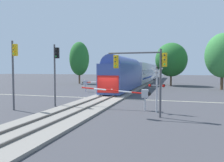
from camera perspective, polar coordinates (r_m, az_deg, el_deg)
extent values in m
plane|color=#3D3D42|center=(26.55, -1.44, -4.55)|extent=(220.00, 220.00, 0.00)
cube|color=beige|center=(26.55, -1.44, -4.54)|extent=(44.00, 0.20, 0.01)
cube|color=gray|center=(26.54, -1.44, -4.36)|extent=(4.40, 80.00, 0.18)
cube|color=#56514C|center=(26.74, -2.91, -3.96)|extent=(0.10, 80.00, 0.14)
cube|color=#56514C|center=(26.31, 0.05, -4.07)|extent=(0.10, 80.00, 0.14)
cube|color=#384C93|center=(35.47, 3.17, 1.06)|extent=(3.00, 17.73, 3.90)
cube|color=red|center=(26.93, -1.07, -0.84)|extent=(2.76, 0.08, 2.15)
cylinder|color=#384C93|center=(35.45, 3.18, 4.02)|extent=(2.76, 15.96, 2.76)
sphere|color=#F4F2CC|center=(27.13, -2.09, -2.26)|extent=(0.24, 0.24, 0.24)
sphere|color=#F4F2CC|center=(26.83, -0.06, -2.31)|extent=(0.24, 0.24, 0.24)
cube|color=#B7BCC6|center=(56.85, 8.10, 2.17)|extent=(3.00, 23.95, 4.60)
cube|color=black|center=(56.66, 9.61, 2.46)|extent=(0.04, 21.55, 0.90)
cube|color=#193899|center=(56.69, 9.61, 0.99)|extent=(0.04, 22.03, 0.36)
cube|color=#B7BCC6|center=(81.53, 10.54, 2.44)|extent=(3.00, 23.95, 4.60)
cube|color=black|center=(81.39, 11.60, 2.63)|extent=(0.04, 21.55, 0.90)
cube|color=#193899|center=(81.42, 11.60, 1.61)|extent=(0.04, 22.03, 0.36)
cylinder|color=#B7B7BC|center=(19.07, 8.56, -5.95)|extent=(0.14, 0.14, 1.10)
cube|color=#B7B7BC|center=(18.95, 8.58, -3.27)|extent=(0.56, 0.40, 0.70)
sphere|color=black|center=(18.91, 9.64, -3.29)|extent=(0.36, 0.36, 0.36)
cylinder|color=red|center=(19.03, 6.85, -3.11)|extent=(1.17, 0.12, 0.20)
cylinder|color=white|center=(19.25, 3.43, -2.80)|extent=(1.17, 0.12, 0.20)
cylinder|color=red|center=(19.52, 0.09, -2.48)|extent=(1.17, 0.12, 0.20)
cylinder|color=white|center=(19.87, -3.13, -2.17)|extent=(1.17, 0.12, 0.20)
cylinder|color=red|center=(20.27, -6.24, -1.86)|extent=(1.17, 0.12, 0.20)
sphere|color=red|center=(20.50, -7.74, -1.70)|extent=(0.14, 0.14, 0.14)
cylinder|color=#B2B2B7|center=(18.19, 11.57, -2.48)|extent=(0.14, 0.14, 3.59)
cube|color=white|center=(18.09, 11.62, 2.07)|extent=(0.98, 0.05, 0.98)
cube|color=white|center=(18.09, 11.62, 2.07)|extent=(0.98, 0.05, 0.98)
cube|color=#B2B2B7|center=(18.15, 11.59, -1.12)|extent=(1.10, 0.08, 0.08)
cylinder|color=black|center=(18.11, 9.83, -1.12)|extent=(0.26, 0.18, 0.26)
cylinder|color=black|center=(18.02, 13.31, -1.18)|extent=(0.26, 0.18, 0.26)
sphere|color=red|center=(18.01, 9.79, -1.14)|extent=(0.20, 0.20, 0.20)
sphere|color=red|center=(17.92, 13.29, -1.20)|extent=(0.20, 0.20, 0.20)
cone|color=black|center=(18.11, 11.64, 3.56)|extent=(0.28, 0.28, 0.22)
cylinder|color=#B7B7BC|center=(34.36, -6.95, -1.89)|extent=(0.14, 0.14, 1.10)
cube|color=#B7B7BC|center=(34.30, -6.96, -0.40)|extent=(0.56, 0.40, 0.70)
sphere|color=black|center=(34.44, -7.49, -0.39)|extent=(0.36, 0.36, 0.36)
cylinder|color=red|center=(34.12, -6.26, -0.36)|extent=(0.91, 0.12, 0.18)
cylinder|color=white|center=(33.78, -4.84, -0.28)|extent=(0.91, 0.12, 0.18)
cylinder|color=red|center=(33.47, -3.39, -0.19)|extent=(0.91, 0.12, 0.18)
cylinder|color=white|center=(33.17, -1.92, -0.11)|extent=(0.91, 0.12, 0.18)
cylinder|color=red|center=(32.90, -0.42, -0.02)|extent=(0.91, 0.12, 0.18)
sphere|color=red|center=(32.77, 0.34, 0.02)|extent=(0.14, 0.14, 0.14)
cylinder|color=#4C4C51|center=(16.28, 12.51, -0.62)|extent=(0.16, 0.16, 5.01)
cube|color=gold|center=(16.25, 13.57, 5.38)|extent=(0.34, 0.26, 1.00)
sphere|color=#262626|center=(16.11, 13.56, 6.54)|extent=(0.20, 0.20, 0.20)
cylinder|color=gold|center=(16.08, 13.56, 6.54)|extent=(0.24, 0.10, 0.24)
sphere|color=#262626|center=(16.10, 13.55, 5.40)|extent=(0.20, 0.20, 0.20)
cylinder|color=gold|center=(16.07, 13.54, 5.40)|extent=(0.24, 0.10, 0.24)
sphere|color=green|center=(16.09, 13.53, 4.26)|extent=(0.20, 0.20, 0.20)
cylinder|color=gold|center=(16.06, 13.53, 4.26)|extent=(0.24, 0.10, 0.24)
cylinder|color=#4C4C51|center=(16.53, 5.73, 7.32)|extent=(3.94, 0.12, 0.12)
cube|color=gold|center=(16.80, 1.07, 5.05)|extent=(0.34, 0.26, 1.00)
sphere|color=#262626|center=(16.67, 0.94, 6.16)|extent=(0.20, 0.20, 0.20)
cylinder|color=gold|center=(16.64, 0.91, 6.17)|extent=(0.24, 0.10, 0.24)
sphere|color=#262626|center=(16.66, 0.94, 5.06)|extent=(0.20, 0.20, 0.20)
cylinder|color=gold|center=(16.63, 0.91, 5.07)|extent=(0.24, 0.10, 0.24)
sphere|color=green|center=(16.65, 0.94, 3.96)|extent=(0.20, 0.20, 0.20)
cylinder|color=gold|center=(16.62, 0.91, 3.96)|extent=(0.24, 0.10, 0.24)
cylinder|color=#4C4C51|center=(21.36, -14.68, 1.36)|extent=(0.16, 0.16, 5.86)
cube|color=black|center=(21.26, -14.11, 7.10)|extent=(0.34, 0.26, 1.00)
sphere|color=#262626|center=(21.15, -14.33, 7.98)|extent=(0.20, 0.20, 0.20)
cylinder|color=black|center=(21.13, -14.37, 7.99)|extent=(0.24, 0.10, 0.24)
sphere|color=#262626|center=(21.13, -14.31, 7.12)|extent=(0.20, 0.20, 0.20)
cylinder|color=black|center=(21.10, -14.36, 7.12)|extent=(0.24, 0.10, 0.24)
sphere|color=green|center=(21.11, -14.30, 6.25)|extent=(0.20, 0.20, 0.20)
cylinder|color=black|center=(21.08, -14.34, 6.26)|extent=(0.24, 0.10, 0.24)
cylinder|color=#4C4C51|center=(20.61, -24.37, 1.28)|extent=(0.16, 0.16, 5.97)
cube|color=gold|center=(20.49, -23.91, 7.40)|extent=(0.34, 0.26, 1.00)
sphere|color=#262626|center=(20.40, -24.21, 8.32)|extent=(0.20, 0.20, 0.20)
cylinder|color=gold|center=(20.38, -24.26, 8.32)|extent=(0.24, 0.10, 0.24)
sphere|color=#262626|center=(20.37, -24.18, 7.42)|extent=(0.20, 0.20, 0.20)
cylinder|color=gold|center=(20.35, -24.24, 7.42)|extent=(0.24, 0.10, 0.24)
sphere|color=green|center=(20.35, -24.16, 6.52)|extent=(0.20, 0.20, 0.20)
cylinder|color=gold|center=(20.33, -24.22, 6.52)|extent=(0.24, 0.10, 0.24)
cylinder|color=brown|center=(48.53, 15.10, 0.52)|extent=(0.38, 0.38, 2.84)
ellipsoid|color=#236628|center=(48.53, 15.17, 5.38)|extent=(6.70, 6.70, 7.20)
cylinder|color=brown|center=(53.40, -8.48, 0.92)|extent=(0.42, 0.42, 3.02)
ellipsoid|color=#236628|center=(53.42, -8.52, 5.78)|extent=(4.72, 4.72, 8.05)
cylinder|color=brown|center=(42.02, 26.71, 0.03)|extent=(0.49, 0.49, 3.03)
ellipsoid|color=#38843D|center=(42.03, 26.86, 5.97)|extent=(5.77, 5.77, 7.58)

